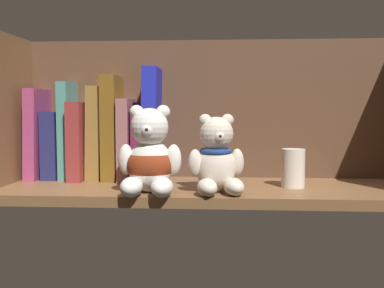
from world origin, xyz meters
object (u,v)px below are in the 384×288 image
(book_6, at_px, (129,139))
(book_7, at_px, (140,143))
(book_2, at_px, (69,131))
(book_3, at_px, (83,140))
(teddy_bear_larger, at_px, (150,159))
(pillar_candle, at_px, (293,168))
(book_8, at_px, (153,124))
(teddy_bear_smaller, at_px, (217,159))
(book_0, at_px, (40,134))
(book_5, at_px, (114,128))
(book_1, at_px, (55,145))
(book_4, at_px, (98,133))

(book_6, distance_m, book_7, 0.03)
(book_2, height_order, book_3, book_2)
(book_6, xyz_separation_m, teddy_bear_larger, (0.08, -0.17, -0.02))
(pillar_candle, bearing_deg, book_8, 162.88)
(book_2, distance_m, teddy_bear_smaller, 0.37)
(book_0, distance_m, teddy_bear_smaller, 0.43)
(book_5, relative_size, book_6, 1.28)
(pillar_candle, bearing_deg, teddy_bear_larger, -164.53)
(book_2, xyz_separation_m, book_6, (0.14, 0.00, -0.02))
(book_2, bearing_deg, book_1, 180.00)
(book_2, distance_m, book_5, 0.10)
(book_8, bearing_deg, book_6, 180.00)
(book_1, relative_size, book_6, 0.84)
(book_7, distance_m, book_8, 0.05)
(book_0, relative_size, book_6, 1.13)
(teddy_bear_smaller, bearing_deg, book_4, 149.83)
(book_2, relative_size, teddy_bear_smaller, 1.47)
(book_1, distance_m, book_3, 0.06)
(teddy_bear_larger, bearing_deg, book_8, 96.87)
(book_1, xyz_separation_m, book_8, (0.22, 0.00, 0.05))
(book_3, height_order, book_6, book_6)
(book_2, relative_size, pillar_candle, 2.80)
(book_7, bearing_deg, teddy_bear_smaller, -41.98)
(pillar_candle, bearing_deg, book_7, 164.33)
(book_5, height_order, book_7, book_5)
(book_5, distance_m, pillar_candle, 0.40)
(book_1, height_order, teddy_bear_smaller, book_1)
(book_8, distance_m, teddy_bear_larger, 0.18)
(book_4, height_order, book_6, book_4)
(book_4, height_order, teddy_bear_larger, book_4)
(book_1, xyz_separation_m, book_6, (0.17, 0.00, 0.01))
(book_8, height_order, pillar_candle, book_8)
(pillar_candle, bearing_deg, book_0, 170.64)
(book_0, height_order, book_8, book_8)
(book_6, bearing_deg, book_1, 180.00)
(book_0, xyz_separation_m, book_4, (0.13, 0.00, 0.00))
(book_0, distance_m, book_6, 0.20)
(book_6, bearing_deg, book_8, 0.00)
(book_0, relative_size, teddy_bear_larger, 1.23)
(book_2, distance_m, book_4, 0.07)
(book_4, distance_m, book_8, 0.13)
(book_1, height_order, teddy_bear_larger, teddy_bear_larger)
(book_3, relative_size, book_6, 0.96)
(book_3, xyz_separation_m, pillar_candle, (0.46, -0.09, -0.05))
(book_4, xyz_separation_m, pillar_candle, (0.42, -0.09, -0.06))
(book_4, bearing_deg, book_2, 180.00)
(book_4, relative_size, book_7, 1.27)
(book_8, bearing_deg, book_5, 180.00)
(book_4, bearing_deg, book_1, 180.00)
(book_5, bearing_deg, book_3, 180.00)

